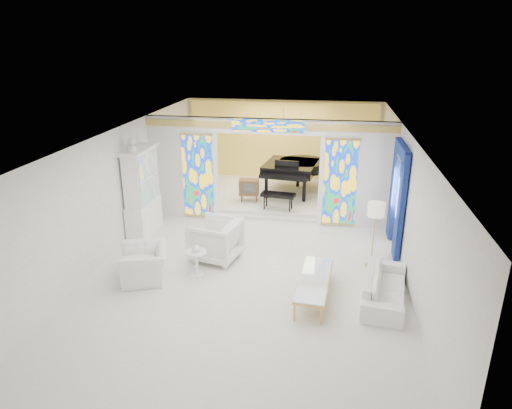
% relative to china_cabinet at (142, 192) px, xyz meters
% --- Properties ---
extents(floor, '(12.00, 12.00, 0.00)m').
position_rel_china_cabinet_xyz_m(floor, '(3.22, -0.60, -1.17)').
color(floor, silver).
rests_on(floor, ground).
extents(ceiling, '(7.00, 12.00, 0.02)m').
position_rel_china_cabinet_xyz_m(ceiling, '(3.22, -0.60, 1.83)').
color(ceiling, white).
rests_on(ceiling, wall_back).
extents(wall_back, '(7.00, 0.02, 3.00)m').
position_rel_china_cabinet_xyz_m(wall_back, '(3.22, 5.40, 0.33)').
color(wall_back, white).
rests_on(wall_back, floor).
extents(wall_front, '(7.00, 0.02, 3.00)m').
position_rel_china_cabinet_xyz_m(wall_front, '(3.22, -6.60, 0.33)').
color(wall_front, white).
rests_on(wall_front, floor).
extents(wall_left, '(0.02, 12.00, 3.00)m').
position_rel_china_cabinet_xyz_m(wall_left, '(-0.28, -0.60, 0.33)').
color(wall_left, white).
rests_on(wall_left, floor).
extents(wall_right, '(0.02, 12.00, 3.00)m').
position_rel_china_cabinet_xyz_m(wall_right, '(6.72, -0.60, 0.33)').
color(wall_right, white).
rests_on(wall_right, floor).
extents(partition_wall, '(7.00, 0.22, 3.00)m').
position_rel_china_cabinet_xyz_m(partition_wall, '(3.22, 1.40, 0.48)').
color(partition_wall, white).
rests_on(partition_wall, floor).
extents(stained_glass_left, '(0.90, 0.04, 2.40)m').
position_rel_china_cabinet_xyz_m(stained_glass_left, '(1.19, 1.29, 0.13)').
color(stained_glass_left, gold).
rests_on(stained_glass_left, partition_wall).
extents(stained_glass_right, '(0.90, 0.04, 2.40)m').
position_rel_china_cabinet_xyz_m(stained_glass_right, '(5.25, 1.29, 0.13)').
color(stained_glass_right, gold).
rests_on(stained_glass_right, partition_wall).
extents(stained_glass_transom, '(2.00, 0.04, 0.34)m').
position_rel_china_cabinet_xyz_m(stained_glass_transom, '(3.22, 1.29, 1.65)').
color(stained_glass_transom, gold).
rests_on(stained_glass_transom, partition_wall).
extents(alcove_platform, '(6.80, 3.80, 0.18)m').
position_rel_china_cabinet_xyz_m(alcove_platform, '(3.22, 3.50, -1.08)').
color(alcove_platform, silver).
rests_on(alcove_platform, floor).
extents(gold_curtain_back, '(6.70, 0.10, 2.90)m').
position_rel_china_cabinet_xyz_m(gold_curtain_back, '(3.22, 5.28, 0.33)').
color(gold_curtain_back, '#E1C04E').
rests_on(gold_curtain_back, wall_back).
extents(chandelier, '(0.48, 0.48, 0.30)m').
position_rel_china_cabinet_xyz_m(chandelier, '(3.42, 3.40, 1.38)').
color(chandelier, gold).
rests_on(chandelier, ceiling).
extents(blue_drapes, '(0.14, 1.85, 2.65)m').
position_rel_china_cabinet_xyz_m(blue_drapes, '(6.62, 0.10, 0.41)').
color(blue_drapes, navy).
rests_on(blue_drapes, wall_right).
extents(china_cabinet, '(0.56, 1.46, 2.72)m').
position_rel_china_cabinet_xyz_m(china_cabinet, '(0.00, 0.00, 0.00)').
color(china_cabinet, white).
rests_on(china_cabinet, floor).
extents(armchair_left, '(1.32, 1.40, 0.73)m').
position_rel_china_cabinet_xyz_m(armchair_left, '(0.98, -2.43, -0.80)').
color(armchair_left, white).
rests_on(armchair_left, floor).
extents(armchair_right, '(1.29, 1.27, 0.99)m').
position_rel_china_cabinet_xyz_m(armchair_right, '(2.32, -1.23, -0.67)').
color(armchair_right, white).
rests_on(armchair_right, floor).
extents(sofa, '(1.09, 2.13, 0.59)m').
position_rel_china_cabinet_xyz_m(sofa, '(6.17, -2.50, -0.87)').
color(sofa, white).
rests_on(sofa, floor).
extents(side_table, '(0.55, 0.55, 0.59)m').
position_rel_china_cabinet_xyz_m(side_table, '(2.09, -2.09, -0.78)').
color(side_table, white).
rests_on(side_table, floor).
extents(vase, '(0.20, 0.20, 0.20)m').
position_rel_china_cabinet_xyz_m(vase, '(2.09, -2.09, -0.48)').
color(vase, white).
rests_on(vase, side_table).
extents(coffee_table, '(0.77, 2.04, 0.45)m').
position_rel_china_cabinet_xyz_m(coffee_table, '(4.74, -2.63, -0.76)').
color(coffee_table, white).
rests_on(coffee_table, floor).
extents(floor_lamp, '(0.43, 0.43, 1.58)m').
position_rel_china_cabinet_xyz_m(floor_lamp, '(6.02, -1.02, 0.18)').
color(floor_lamp, gold).
rests_on(floor_lamp, floor).
extents(grand_piano, '(2.22, 3.20, 1.25)m').
position_rel_china_cabinet_xyz_m(grand_piano, '(3.84, 3.70, -0.15)').
color(grand_piano, black).
rests_on(grand_piano, alcove_platform).
extents(tv_console, '(0.65, 0.47, 0.71)m').
position_rel_china_cabinet_xyz_m(tv_console, '(2.47, 2.52, -0.53)').
color(tv_console, brown).
rests_on(tv_console, alcove_platform).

